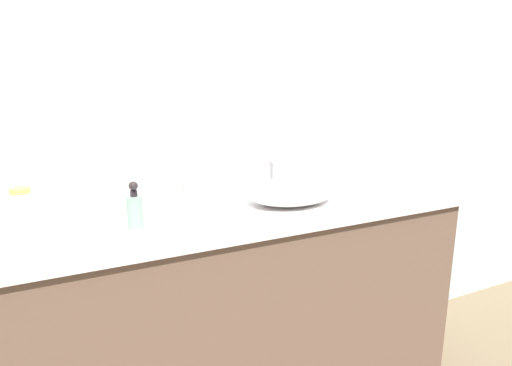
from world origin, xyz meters
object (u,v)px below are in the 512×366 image
object	(u,v)px
perfume_bottle	(22,211)
sink_basin	(290,192)
soap_dispenser	(135,209)
folded_hand_towel	(381,185)
lotion_bottle	(189,197)

from	to	relation	value
perfume_bottle	sink_basin	bearing A→B (deg)	-4.78
soap_dispenser	perfume_bottle	size ratio (longest dim) A/B	1.06
soap_dispenser	sink_basin	bearing A→B (deg)	2.84
sink_basin	folded_hand_towel	bearing A→B (deg)	3.06
sink_basin	soap_dispenser	distance (m)	0.55
sink_basin	perfume_bottle	distance (m)	0.85
lotion_bottle	sink_basin	bearing A→B (deg)	-2.48
soap_dispenser	lotion_bottle	distance (m)	0.19
sink_basin	lotion_bottle	size ratio (longest dim) A/B	2.52
perfume_bottle	folded_hand_towel	xyz separation A→B (m)	(1.29, -0.05, -0.05)
lotion_bottle	folded_hand_towel	xyz separation A→B (m)	(0.81, 0.01, -0.05)
lotion_bottle	perfume_bottle	xyz separation A→B (m)	(-0.48, 0.06, 0.00)
sink_basin	folded_hand_towel	size ratio (longest dim) A/B	1.59
lotion_bottle	perfume_bottle	world-z (taller)	perfume_bottle
perfume_bottle	lotion_bottle	bearing A→B (deg)	-6.54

